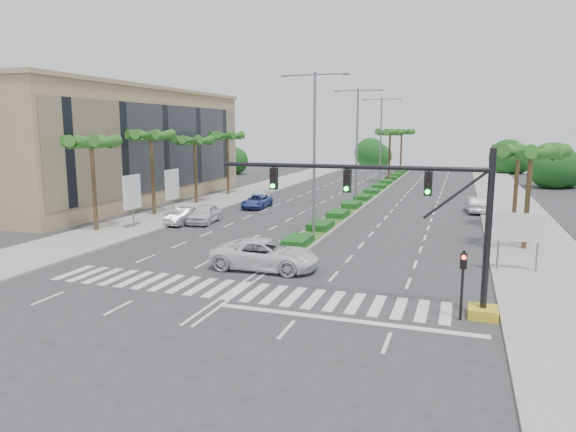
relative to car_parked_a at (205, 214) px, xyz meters
name	(u,v)px	position (x,y,z in m)	size (l,w,h in m)	color
ground	(237,291)	(10.36, -16.29, -0.81)	(160.00, 160.00, 0.00)	#333335
footpath_right	(525,233)	(25.56, 3.71, -0.73)	(6.00, 120.00, 0.15)	gray
footpath_left	(178,212)	(-4.84, 3.71, -0.73)	(6.00, 120.00, 0.15)	gray
median	(378,189)	(10.36, 28.71, -0.71)	(2.20, 75.00, 0.20)	gray
median_grass	(378,189)	(10.36, 28.71, -0.59)	(1.80, 75.00, 0.04)	#2C581E
building	(119,147)	(-15.64, 9.71, 5.19)	(12.00, 36.00, 12.00)	tan
signal_gantry	(432,235)	(19.63, -16.29, 2.65)	(12.60, 1.20, 7.20)	gold
pedestrian_signal	(463,274)	(20.96, -16.96, 1.24)	(0.28, 0.36, 3.00)	black
direction_sign	(519,230)	(23.86, -8.30, 1.65)	(2.70, 0.11, 3.40)	slate
billboard_near	(132,192)	(-4.14, -4.29, 2.16)	(0.18, 2.10, 4.35)	slate
billboard_far	(172,185)	(-4.14, 1.71, 2.16)	(0.18, 2.10, 4.35)	slate
palm_left_near	(91,146)	(-6.14, -6.29, 5.88)	(4.57, 4.68, 7.55)	brown
palm_left_mid	(151,139)	(-6.14, 1.71, 6.27)	(4.57, 4.68, 7.95)	brown
palm_left_far	(195,143)	(-6.14, 9.71, 5.69)	(4.57, 4.68, 7.35)	brown
palm_left_end	(227,138)	(-6.14, 17.71, 6.08)	(4.57, 4.68, 7.75)	brown
palm_right_near	(531,157)	(24.86, -2.29, 5.40)	(4.57, 4.68, 7.05)	brown
palm_right_far	(518,155)	(24.86, 5.71, 5.11)	(4.57, 4.68, 6.75)	brown
palm_median_a	(390,134)	(10.36, 38.71, 6.37)	(4.57, 4.68, 8.05)	brown
palm_median_b	(402,134)	(10.36, 53.71, 6.37)	(4.57, 4.68, 8.05)	brown
streetlight_near	(314,145)	(10.36, -2.29, 6.00)	(5.10, 0.25, 12.00)	slate
streetlight_mid	(357,140)	(10.36, 13.71, 6.00)	(5.10, 0.25, 12.00)	slate
streetlight_far	(381,138)	(10.36, 29.71, 6.00)	(5.10, 0.25, 12.00)	slate
car_parked_a	(205,214)	(0.00, 0.00, 0.00)	(1.90, 4.73, 1.61)	white
car_parked_b	(183,216)	(-1.44, -1.09, -0.13)	(1.44, 4.12, 1.36)	#B3B3B8
car_parked_c	(257,201)	(1.03, 9.27, -0.14)	(2.22, 4.82, 1.34)	#2F4490
car_parked_d	(261,195)	(-0.55, 14.27, -0.16)	(1.80, 4.43, 1.28)	white
car_crossing	(265,255)	(10.27, -12.10, 0.05)	(2.85, 6.18, 1.72)	white
car_right	(476,205)	(22.16, 13.37, -0.03)	(1.63, 4.69, 1.54)	silver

